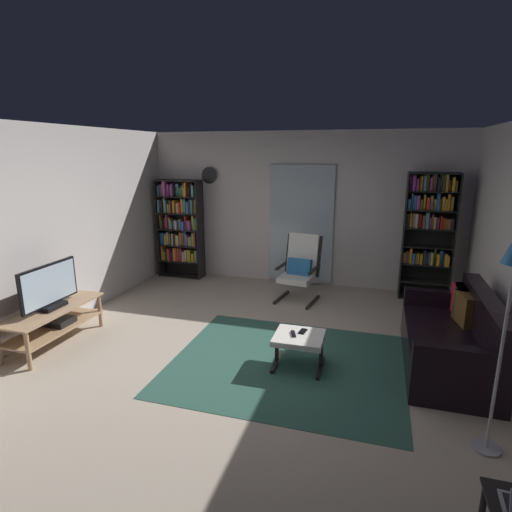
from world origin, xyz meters
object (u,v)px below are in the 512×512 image
object	(u,v)px
leather_sofa	(454,339)
cell_phone	(303,331)
tv_stand	(54,319)
television	(50,288)
bookshelf_near_tv	(180,226)
tv_remote	(293,334)
ottoman	(299,341)
bookshelf_near_sofa	(429,227)
lounge_armchair	(300,266)
wall_clock	(209,175)

from	to	relation	value
leather_sofa	cell_phone	distance (m)	1.61
cell_phone	tv_stand	bearing A→B (deg)	-163.85
television	bookshelf_near_tv	size ratio (longest dim) A/B	0.48
tv_remote	tv_stand	bearing A→B (deg)	166.10
ottoman	leather_sofa	bearing A→B (deg)	17.08
ottoman	cell_phone	world-z (taller)	cell_phone
bookshelf_near_sofa	bookshelf_near_tv	bearing A→B (deg)	-179.94
leather_sofa	cell_phone	size ratio (longest dim) A/B	12.39
leather_sofa	tv_remote	bearing A→B (deg)	-163.37
bookshelf_near_sofa	leather_sofa	size ratio (longest dim) A/B	1.13
tv_stand	cell_phone	bearing A→B (deg)	7.24
television	lounge_armchair	size ratio (longest dim) A/B	0.84
tv_stand	bookshelf_near_sofa	world-z (taller)	bookshelf_near_sofa
lounge_armchair	wall_clock	distance (m)	2.39
leather_sofa	ottoman	world-z (taller)	leather_sofa
lounge_armchair	wall_clock	size ratio (longest dim) A/B	3.53
television	ottoman	bearing A→B (deg)	5.73
leather_sofa	television	bearing A→B (deg)	-170.18
bookshelf_near_tv	cell_phone	world-z (taller)	bookshelf_near_tv
bookshelf_near_tv	leather_sofa	world-z (taller)	bookshelf_near_tv
ottoman	lounge_armchair	bearing A→B (deg)	100.58
bookshelf_near_tv	leather_sofa	size ratio (longest dim) A/B	1.02
tv_stand	lounge_armchair	xyz separation A→B (m)	(2.53, 2.38, 0.23)
television	bookshelf_near_sofa	distance (m)	5.34
bookshelf_near_sofa	tv_remote	size ratio (longest dim) A/B	13.64
bookshelf_near_tv	bookshelf_near_sofa	world-z (taller)	bookshelf_near_sofa
tv_stand	bookshelf_near_tv	world-z (taller)	bookshelf_near_tv
bookshelf_near_sofa	ottoman	size ratio (longest dim) A/B	3.73
bookshelf_near_tv	bookshelf_near_sofa	distance (m)	4.19
wall_clock	television	bearing A→B (deg)	-102.50
television	wall_clock	size ratio (longest dim) A/B	2.95
ottoman	wall_clock	bearing A→B (deg)	127.22
bookshelf_near_sofa	ottoman	world-z (taller)	bookshelf_near_sofa
tv_stand	cell_phone	distance (m)	2.97
tv_stand	leather_sofa	world-z (taller)	leather_sofa
bookshelf_near_sofa	cell_phone	bearing A→B (deg)	-118.87
cell_phone	wall_clock	distance (m)	3.89
television	tv_remote	bearing A→B (deg)	5.75
bookshelf_near_sofa	cell_phone	xyz separation A→B (m)	(-1.44, -2.62, -0.77)
bookshelf_near_tv	lounge_armchair	size ratio (longest dim) A/B	1.74
bookshelf_near_tv	cell_phone	bearing A→B (deg)	-43.61
leather_sofa	tv_remote	world-z (taller)	leather_sofa
lounge_armchair	wall_clock	world-z (taller)	wall_clock
tv_stand	television	world-z (taller)	television
wall_clock	tv_remote	bearing A→B (deg)	-53.60
tv_remote	cell_phone	bearing A→B (deg)	30.26
bookshelf_near_sofa	wall_clock	bearing A→B (deg)	176.96
leather_sofa	ottoman	xyz separation A→B (m)	(-1.59, -0.49, -0.01)
wall_clock	tv_stand	bearing A→B (deg)	-102.59
cell_phone	wall_clock	bearing A→B (deg)	137.33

